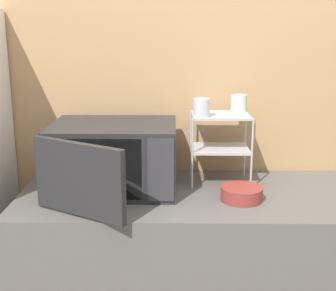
{
  "coord_description": "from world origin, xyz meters",
  "views": [
    {
      "loc": [
        -0.24,
        -1.7,
        1.63
      ],
      "look_at": [
        -0.26,
        0.37,
        1.1
      ],
      "focal_mm": 50.0,
      "sensor_mm": 36.0,
      "label": 1
    }
  ],
  "objects_px": {
    "microwave": "(113,158)",
    "bowl": "(241,194)",
    "glass_front_left": "(202,108)",
    "glass_back_right": "(239,103)",
    "dish_rack": "(220,134)"
  },
  "relations": [
    {
      "from": "glass_back_right",
      "to": "bowl",
      "type": "distance_m",
      "value": 0.47
    },
    {
      "from": "microwave",
      "to": "bowl",
      "type": "distance_m",
      "value": 0.61
    },
    {
      "from": "glass_back_right",
      "to": "bowl",
      "type": "relative_size",
      "value": 0.46
    },
    {
      "from": "microwave",
      "to": "dish_rack",
      "type": "xyz_separation_m",
      "value": [
        0.51,
        0.12,
        0.09
      ]
    },
    {
      "from": "microwave",
      "to": "glass_front_left",
      "type": "relative_size",
      "value": 7.94
    },
    {
      "from": "glass_front_left",
      "to": "microwave",
      "type": "bearing_deg",
      "value": -172.39
    },
    {
      "from": "glass_back_right",
      "to": "microwave",
      "type": "bearing_deg",
      "value": -163.3
    },
    {
      "from": "glass_back_right",
      "to": "bowl",
      "type": "xyz_separation_m",
      "value": [
        -0.02,
        -0.31,
        -0.35
      ]
    },
    {
      "from": "bowl",
      "to": "glass_back_right",
      "type": "bearing_deg",
      "value": 86.82
    },
    {
      "from": "microwave",
      "to": "bowl",
      "type": "bearing_deg",
      "value": -12.73
    },
    {
      "from": "dish_rack",
      "to": "glass_front_left",
      "type": "height_order",
      "value": "glass_front_left"
    },
    {
      "from": "glass_front_left",
      "to": "glass_back_right",
      "type": "relative_size",
      "value": 1.0
    },
    {
      "from": "dish_rack",
      "to": "glass_front_left",
      "type": "xyz_separation_m",
      "value": [
        -0.1,
        -0.07,
        0.14
      ]
    },
    {
      "from": "microwave",
      "to": "bowl",
      "type": "relative_size",
      "value": 3.67
    },
    {
      "from": "glass_front_left",
      "to": "bowl",
      "type": "xyz_separation_m",
      "value": [
        0.17,
        -0.19,
        -0.35
      ]
    }
  ]
}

